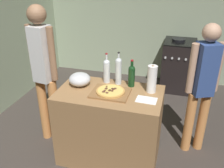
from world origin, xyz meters
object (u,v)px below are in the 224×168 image
(wine_bottle_dark, at_px, (107,70))
(stove, at_px, (178,65))
(wine_bottle_green, at_px, (132,75))
(person_in_red, at_px, (202,84))
(wine_bottle_clear, at_px, (119,70))
(paper_towel_roll, at_px, (152,79))
(person_in_stripes, at_px, (44,69))
(pizza, at_px, (110,91))
(mixing_bowl, at_px, (80,79))

(wine_bottle_dark, xyz_separation_m, stove, (0.79, 1.87, -0.58))
(wine_bottle_green, height_order, person_in_red, person_in_red)
(wine_bottle_clear, bearing_deg, paper_towel_roll, -14.12)
(person_in_stripes, height_order, person_in_red, person_in_stripes)
(paper_towel_roll, height_order, wine_bottle_dark, wine_bottle_dark)
(pizza, xyz_separation_m, wine_bottle_green, (0.18, 0.24, 0.11))
(wine_bottle_clear, height_order, stove, wine_bottle_clear)
(wine_bottle_dark, height_order, wine_bottle_green, wine_bottle_dark)
(paper_towel_roll, bearing_deg, mixing_bowl, -175.19)
(mixing_bowl, bearing_deg, paper_towel_roll, 4.81)
(wine_bottle_green, relative_size, person_in_stripes, 0.18)
(wine_bottle_clear, distance_m, stove, 2.07)
(paper_towel_roll, relative_size, stove, 0.32)
(paper_towel_roll, distance_m, person_in_red, 0.62)
(wine_bottle_dark, xyz_separation_m, person_in_stripes, (-0.74, -0.12, -0.03))
(mixing_bowl, bearing_deg, person_in_red, 15.04)
(wine_bottle_dark, bearing_deg, wine_bottle_green, -5.53)
(mixing_bowl, relative_size, wine_bottle_clear, 0.64)
(pizza, relative_size, wine_bottle_green, 0.97)
(person_in_stripes, bearing_deg, paper_towel_roll, 0.70)
(wine_bottle_dark, distance_m, person_in_red, 1.09)
(paper_towel_roll, bearing_deg, person_in_red, 28.43)
(paper_towel_roll, relative_size, wine_bottle_green, 0.97)
(pizza, bearing_deg, wine_bottle_dark, 114.43)
(paper_towel_roll, relative_size, person_in_red, 0.19)
(mixing_bowl, bearing_deg, wine_bottle_clear, 21.90)
(paper_towel_roll, height_order, wine_bottle_green, wine_bottle_green)
(wine_bottle_green, bearing_deg, person_in_stripes, -174.94)
(mixing_bowl, relative_size, person_in_red, 0.15)
(wine_bottle_dark, xyz_separation_m, person_in_red, (1.07, 0.19, -0.13))
(wine_bottle_dark, xyz_separation_m, wine_bottle_green, (0.30, -0.03, -0.01))
(pizza, distance_m, person_in_red, 1.05)
(pizza, relative_size, stove, 0.32)
(wine_bottle_clear, xyz_separation_m, wine_bottle_green, (0.15, -0.02, -0.03))
(mixing_bowl, xyz_separation_m, stove, (1.05, 2.04, -0.50))
(mixing_bowl, distance_m, person_in_red, 1.38)
(pizza, relative_size, person_in_red, 0.19)
(stove, xyz_separation_m, person_in_red, (0.28, -1.68, 0.45))
(pizza, height_order, paper_towel_roll, paper_towel_roll)
(pizza, bearing_deg, person_in_stripes, 170.26)
(wine_bottle_clear, xyz_separation_m, stove, (0.64, 1.88, -0.60))
(wine_bottle_clear, bearing_deg, wine_bottle_green, -7.89)
(mixing_bowl, distance_m, stove, 2.35)
(paper_towel_roll, distance_m, stove, 2.07)
(mixing_bowl, bearing_deg, pizza, -13.97)
(stove, distance_m, person_in_stripes, 2.57)
(person_in_stripes, bearing_deg, wine_bottle_green, 5.06)
(wine_bottle_green, bearing_deg, stove, 75.56)
(wine_bottle_clear, height_order, wine_bottle_green, wine_bottle_clear)
(wine_bottle_green, bearing_deg, wine_bottle_dark, 174.47)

